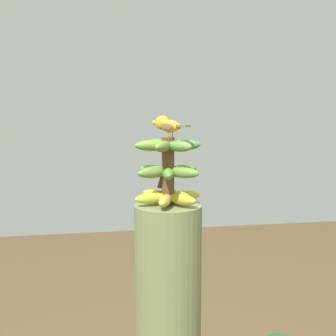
% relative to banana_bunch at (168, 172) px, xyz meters
% --- Properties ---
extents(banana_bunch, '(0.28, 0.27, 0.27)m').
position_rel_banana_bunch_xyz_m(banana_bunch, '(0.00, 0.00, 0.00)').
color(banana_bunch, brown).
rests_on(banana_bunch, banana_tree).
extents(perched_bird, '(0.12, 0.18, 0.08)m').
position_rel_banana_bunch_xyz_m(perched_bird, '(-0.00, 0.02, 0.18)').
color(perched_bird, '#C68933').
rests_on(perched_bird, banana_bunch).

